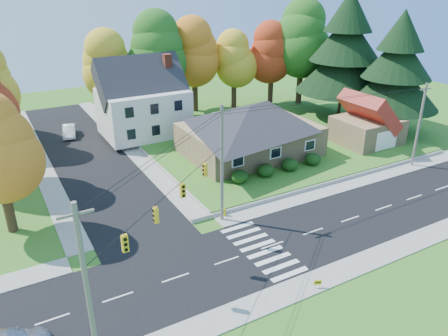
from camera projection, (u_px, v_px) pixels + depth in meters
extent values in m
plane|color=#3D7923|center=(272.00, 245.00, 33.24)|extent=(120.00, 120.00, 0.00)
cube|color=black|center=(272.00, 245.00, 33.23)|extent=(90.00, 8.00, 0.02)
cube|color=black|center=(86.00, 153.00, 50.39)|extent=(8.00, 44.00, 0.02)
cube|color=#9C9A90|center=(239.00, 216.00, 37.21)|extent=(90.00, 2.00, 0.08)
cube|color=#9C9A90|center=(315.00, 282.00, 29.23)|extent=(90.00, 2.00, 0.08)
cube|color=#3D7923|center=(261.00, 134.00, 55.71)|extent=(30.00, 30.00, 0.50)
cube|color=tan|center=(249.00, 139.00, 48.73)|extent=(14.00, 10.00, 3.20)
pyramid|color=#26262B|center=(250.00, 116.00, 47.64)|extent=(14.60, 10.60, 2.20)
cube|color=silver|center=(144.00, 112.00, 54.24)|extent=(10.00, 8.00, 5.60)
pyramid|color=#26262B|center=(141.00, 80.00, 52.62)|extent=(10.40, 8.40, 2.40)
cube|color=brown|center=(169.00, 93.00, 55.00)|extent=(0.90, 0.90, 9.60)
cube|color=tan|center=(367.00, 130.00, 51.85)|extent=(7.00, 6.00, 3.00)
pyramid|color=maroon|center=(369.00, 112.00, 50.92)|extent=(7.30, 6.30, 1.60)
cube|color=silver|center=(387.00, 140.00, 49.54)|extent=(3.20, 0.10, 2.20)
ellipsoid|color=#163A10|center=(240.00, 176.00, 41.94)|extent=(1.70, 1.70, 1.27)
ellipsoid|color=#163A10|center=(265.00, 170.00, 43.28)|extent=(1.70, 1.70, 1.27)
ellipsoid|color=#163A10|center=(290.00, 164.00, 44.62)|extent=(1.70, 1.70, 1.27)
ellipsoid|color=#163A10|center=(313.00, 159.00, 45.97)|extent=(1.70, 1.70, 1.27)
cylinder|color=#666059|center=(88.00, 296.00, 20.58)|extent=(0.26, 0.26, 10.00)
cube|color=#666059|center=(75.00, 214.00, 18.80)|extent=(1.60, 0.12, 0.12)
cylinder|color=#666059|center=(222.00, 165.00, 34.69)|extent=(0.26, 0.26, 10.00)
cube|color=#666059|center=(222.00, 112.00, 32.92)|extent=(1.60, 0.12, 0.12)
cylinder|color=#666059|center=(419.00, 126.00, 45.42)|extent=(0.26, 0.26, 9.00)
cube|color=#666059|center=(426.00, 89.00, 43.84)|extent=(1.60, 0.12, 0.12)
cube|color=gold|center=(125.00, 243.00, 22.91)|extent=(0.34, 0.26, 1.00)
cube|color=gold|center=(156.00, 215.00, 25.62)|extent=(0.26, 0.34, 1.00)
cube|color=gold|center=(183.00, 190.00, 28.55)|extent=(0.34, 0.26, 1.00)
cube|color=gold|center=(205.00, 170.00, 31.59)|extent=(0.26, 0.34, 1.00)
cylinder|color=black|center=(171.00, 191.00, 26.99)|extent=(13.02, 10.43, 0.04)
cylinder|color=#3F2A19|center=(114.00, 104.00, 58.17)|extent=(0.80, 0.80, 5.40)
sphere|color=gold|center=(111.00, 74.00, 56.60)|extent=(6.72, 6.72, 6.72)
sphere|color=gold|center=(110.00, 61.00, 55.92)|extent=(5.91, 5.91, 5.91)
sphere|color=gold|center=(108.00, 48.00, 55.24)|extent=(5.11, 5.11, 5.11)
cylinder|color=#3F2A19|center=(159.00, 96.00, 59.88)|extent=(0.86, 0.86, 6.30)
sphere|color=#27641B|center=(157.00, 63.00, 58.04)|extent=(7.84, 7.84, 7.84)
sphere|color=#27641B|center=(156.00, 48.00, 57.25)|extent=(6.90, 6.90, 6.90)
sphere|color=#27641B|center=(155.00, 32.00, 56.46)|extent=(5.96, 5.96, 5.96)
cylinder|color=#3F2A19|center=(195.00, 91.00, 63.45)|extent=(0.83, 0.83, 5.85)
sphere|color=orange|center=(194.00, 62.00, 61.75)|extent=(7.28, 7.28, 7.28)
sphere|color=orange|center=(194.00, 49.00, 61.01)|extent=(6.41, 6.41, 6.41)
sphere|color=orange|center=(193.00, 35.00, 60.28)|extent=(5.53, 5.53, 5.53)
cylinder|color=#3F2A19|center=(234.00, 91.00, 65.52)|extent=(0.77, 0.77, 4.95)
sphere|color=gold|center=(234.00, 67.00, 64.08)|extent=(6.16, 6.16, 6.16)
sphere|color=gold|center=(234.00, 56.00, 63.46)|extent=(5.42, 5.42, 5.42)
sphere|color=gold|center=(234.00, 45.00, 62.84)|extent=(4.68, 4.68, 4.68)
cylinder|color=#3F2A19|center=(271.00, 86.00, 67.32)|extent=(0.80, 0.80, 5.40)
sphere|color=#AA3115|center=(272.00, 61.00, 65.75)|extent=(6.72, 6.72, 6.72)
sphere|color=#AA3115|center=(272.00, 49.00, 65.07)|extent=(5.91, 5.91, 5.91)
sphere|color=#AA3115|center=(273.00, 38.00, 64.39)|extent=(5.11, 5.11, 5.11)
cylinder|color=#3F2A19|center=(300.00, 82.00, 67.24)|extent=(0.89, 0.89, 6.75)
sphere|color=#27641B|center=(302.00, 49.00, 65.28)|extent=(8.40, 8.40, 8.40)
sphere|color=#27641B|center=(303.00, 35.00, 64.43)|extent=(7.39, 7.39, 7.39)
sphere|color=#27641B|center=(304.00, 20.00, 63.58)|extent=(6.38, 6.38, 6.38)
cylinder|color=#3F2A19|center=(339.00, 105.00, 62.09)|extent=(0.40, 0.40, 2.88)
cone|color=black|center=(344.00, 67.00, 59.89)|extent=(12.80, 12.80, 6.72)
cone|color=black|center=(347.00, 38.00, 58.34)|extent=(9.60, 9.60, 6.08)
cone|color=black|center=(350.00, 10.00, 56.92)|extent=(6.40, 6.40, 5.44)
cylinder|color=#3F2A19|center=(389.00, 120.00, 56.23)|extent=(0.40, 0.40, 2.52)
cone|color=black|center=(394.00, 84.00, 54.31)|extent=(11.20, 11.20, 5.88)
cone|color=black|center=(399.00, 56.00, 52.95)|extent=(8.40, 8.40, 5.32)
cone|color=black|center=(403.00, 30.00, 51.71)|extent=(5.60, 5.60, 4.76)
cylinder|color=#3F2A19|center=(7.00, 203.00, 34.20)|extent=(0.77, 0.77, 4.95)
imported|color=white|center=(69.00, 131.00, 55.58)|extent=(2.34, 4.45, 1.40)
cylinder|color=gold|center=(224.00, 216.00, 37.25)|extent=(0.36, 0.36, 0.10)
cylinder|color=gold|center=(224.00, 213.00, 37.13)|extent=(0.24, 0.24, 0.55)
sphere|color=gold|center=(224.00, 209.00, 37.00)|extent=(0.26, 0.26, 0.26)
cylinder|color=gold|center=(224.00, 212.00, 37.09)|extent=(0.46, 0.30, 0.12)
cylinder|color=black|center=(315.00, 287.00, 28.49)|extent=(0.02, 0.02, 0.44)
cylinder|color=black|center=(320.00, 285.00, 28.66)|extent=(0.02, 0.02, 0.44)
cube|color=#F3C800|center=(318.00, 282.00, 28.47)|extent=(0.50, 0.22, 0.35)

